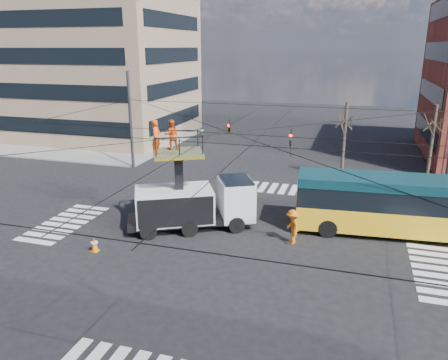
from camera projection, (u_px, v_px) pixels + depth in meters
ground at (230, 245)px, 22.65m from camera, size 120.00×120.00×0.00m
sidewalk_nw at (99, 140)px, 47.69m from camera, size 18.00×18.00×0.12m
crosswalks at (230, 244)px, 22.65m from camera, size 22.40×22.40×0.02m
overhead_network at (231, 163)px, 21.78m from camera, size 24.24×24.24×8.00m
tree_a at (346, 120)px, 32.25m from camera, size 2.00×2.00×6.00m
tree_b at (434, 124)px, 30.57m from camera, size 2.00×2.00×6.00m
utility_truck at (194, 193)px, 24.25m from camera, size 7.27×5.29×6.28m
city_bus at (405, 205)px, 23.37m from camera, size 11.67×3.58×3.20m
traffic_cone at (95, 245)px, 21.82m from camera, size 0.36×0.36×0.72m
worker_ground at (146, 216)px, 24.00m from camera, size 0.74×1.18×1.86m
flagger at (292, 227)px, 22.56m from camera, size 1.18×1.38×1.85m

